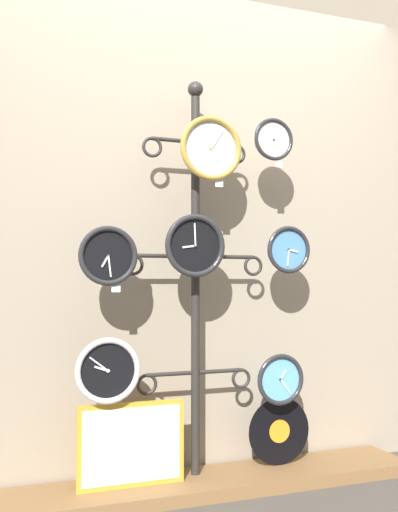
% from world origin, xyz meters
% --- Properties ---
extents(shop_wall, '(4.40, 0.04, 2.80)m').
position_xyz_m(shop_wall, '(0.00, 0.57, 1.40)').
color(shop_wall, gray).
rests_on(shop_wall, ground_plane).
extents(low_shelf, '(2.20, 0.36, 0.06)m').
position_xyz_m(low_shelf, '(0.00, 0.35, 0.03)').
color(low_shelf, brown).
rests_on(low_shelf, ground_plane).
extents(display_stand, '(0.72, 0.39, 1.97)m').
position_xyz_m(display_stand, '(0.00, 0.41, 0.68)').
color(display_stand, '#282623').
rests_on(display_stand, ground_plane).
extents(clock_top_center, '(0.31, 0.04, 0.31)m').
position_xyz_m(clock_top_center, '(0.04, 0.31, 1.62)').
color(clock_top_center, silver).
extents(clock_top_right, '(0.21, 0.04, 0.21)m').
position_xyz_m(clock_top_right, '(0.38, 0.32, 1.69)').
color(clock_top_right, silver).
extents(clock_middle_left, '(0.27, 0.04, 0.27)m').
position_xyz_m(clock_middle_left, '(-0.45, 0.31, 1.10)').
color(clock_middle_left, black).
extents(clock_middle_center, '(0.30, 0.04, 0.30)m').
position_xyz_m(clock_middle_center, '(-0.04, 0.30, 1.15)').
color(clock_middle_center, black).
extents(clock_middle_right, '(0.24, 0.04, 0.24)m').
position_xyz_m(clock_middle_right, '(0.46, 0.32, 1.14)').
color(clock_middle_right, '#4C84B2').
extents(clock_bottom_left, '(0.29, 0.04, 0.29)m').
position_xyz_m(clock_bottom_left, '(-0.45, 0.30, 0.59)').
color(clock_bottom_left, black).
extents(clock_bottom_right, '(0.25, 0.04, 0.25)m').
position_xyz_m(clock_bottom_right, '(0.41, 0.32, 0.50)').
color(clock_bottom_right, '#60A8DB').
extents(vinyl_record, '(0.34, 0.01, 0.34)m').
position_xyz_m(vinyl_record, '(0.44, 0.39, 0.23)').
color(vinyl_record, black).
rests_on(vinyl_record, low_shelf).
extents(picture_frame, '(0.49, 0.02, 0.38)m').
position_xyz_m(picture_frame, '(-0.33, 0.34, 0.25)').
color(picture_frame, gold).
rests_on(picture_frame, low_shelf).
extents(price_tag_upper, '(0.04, 0.00, 0.03)m').
position_xyz_m(price_tag_upper, '(0.08, 0.31, 1.45)').
color(price_tag_upper, white).
extents(price_tag_mid, '(0.04, 0.00, 0.03)m').
position_xyz_m(price_tag_mid, '(0.41, 0.32, 1.57)').
color(price_tag_mid, white).
extents(price_tag_lower, '(0.04, 0.00, 0.03)m').
position_xyz_m(price_tag_lower, '(-0.42, 0.31, 0.95)').
color(price_tag_lower, white).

